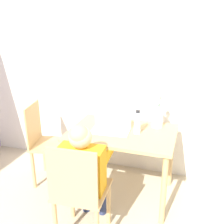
{
  "coord_description": "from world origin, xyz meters",
  "views": [
    {
      "loc": [
        0.38,
        -0.57,
        1.72
      ],
      "look_at": [
        -0.34,
        1.68,
        0.89
      ],
      "focal_mm": 42.0,
      "sensor_mm": 36.0,
      "label": 1
    }
  ],
  "objects_px": {
    "chair_occupied": "(79,192)",
    "person_seated": "(84,166)",
    "chair_spare": "(46,142)",
    "laptop": "(111,125)",
    "flower_vase": "(158,115)",
    "water_bottle": "(137,123)"
  },
  "relations": [
    {
      "from": "chair_occupied",
      "to": "person_seated",
      "type": "bearing_deg",
      "value": -90.0
    },
    {
      "from": "chair_spare",
      "to": "laptop",
      "type": "distance_m",
      "value": 0.81
    },
    {
      "from": "flower_vase",
      "to": "water_bottle",
      "type": "height_order",
      "value": "flower_vase"
    },
    {
      "from": "flower_vase",
      "to": "water_bottle",
      "type": "distance_m",
      "value": 0.27
    },
    {
      "from": "water_bottle",
      "to": "chair_occupied",
      "type": "bearing_deg",
      "value": -113.04
    },
    {
      "from": "chair_occupied",
      "to": "flower_vase",
      "type": "distance_m",
      "value": 1.08
    },
    {
      "from": "person_seated",
      "to": "water_bottle",
      "type": "relative_size",
      "value": 4.33
    },
    {
      "from": "chair_spare",
      "to": "laptop",
      "type": "xyz_separation_m",
      "value": [
        0.75,
        -0.0,
        0.3
      ]
    },
    {
      "from": "chair_occupied",
      "to": "laptop",
      "type": "xyz_separation_m",
      "value": [
        0.04,
        0.7,
        0.3
      ]
    },
    {
      "from": "chair_spare",
      "to": "chair_occupied",
      "type": "bearing_deg",
      "value": -146.56
    },
    {
      "from": "person_seated",
      "to": "laptop",
      "type": "relative_size",
      "value": 2.63
    },
    {
      "from": "laptop",
      "to": "flower_vase",
      "type": "height_order",
      "value": "flower_vase"
    },
    {
      "from": "person_seated",
      "to": "laptop",
      "type": "distance_m",
      "value": 0.59
    },
    {
      "from": "person_seated",
      "to": "water_bottle",
      "type": "bearing_deg",
      "value": -121.25
    },
    {
      "from": "laptop",
      "to": "water_bottle",
      "type": "bearing_deg",
      "value": -5.35
    },
    {
      "from": "chair_occupied",
      "to": "laptop",
      "type": "bearing_deg",
      "value": -96.46
    },
    {
      "from": "person_seated",
      "to": "flower_vase",
      "type": "bearing_deg",
      "value": -123.53
    },
    {
      "from": "chair_spare",
      "to": "person_seated",
      "type": "bearing_deg",
      "value": -141.56
    },
    {
      "from": "chair_occupied",
      "to": "person_seated",
      "type": "height_order",
      "value": "person_seated"
    },
    {
      "from": "person_seated",
      "to": "water_bottle",
      "type": "distance_m",
      "value": 0.67
    },
    {
      "from": "person_seated",
      "to": "chair_occupied",
      "type": "bearing_deg",
      "value": 90.0
    },
    {
      "from": "chair_occupied",
      "to": "person_seated",
      "type": "distance_m",
      "value": 0.2
    }
  ]
}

